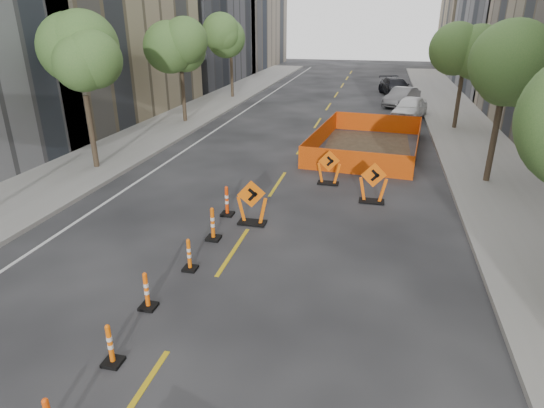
% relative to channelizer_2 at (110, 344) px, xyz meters
% --- Properties ---
extents(ground_plane, '(140.00, 140.00, 0.00)m').
position_rel_channelizer_2_xyz_m(ground_plane, '(0.90, 1.07, -0.47)').
color(ground_plane, black).
extents(sidewalk_left, '(4.00, 90.00, 0.15)m').
position_rel_channelizer_2_xyz_m(sidewalk_left, '(-8.10, 13.07, -0.39)').
color(sidewalk_left, gray).
rests_on(sidewalk_left, ground).
extents(sidewalk_right, '(4.00, 90.00, 0.15)m').
position_rel_channelizer_2_xyz_m(sidewalk_right, '(9.90, 13.07, -0.39)').
color(sidewalk_right, gray).
rests_on(sidewalk_right, ground).
extents(bld_left_d, '(12.00, 16.00, 14.00)m').
position_rel_channelizer_2_xyz_m(bld_left_d, '(-16.10, 40.27, 6.53)').
color(bld_left_d, '#4C4C51').
rests_on(bld_left_d, ground).
extents(bld_right_e, '(12.00, 14.00, 16.00)m').
position_rel_channelizer_2_xyz_m(bld_right_e, '(17.90, 59.67, 7.53)').
color(bld_right_e, tan).
rests_on(bld_right_e, ground).
extents(tree_l_b, '(2.80, 2.80, 5.95)m').
position_rel_channelizer_2_xyz_m(tree_l_b, '(-7.50, 11.07, 4.06)').
color(tree_l_b, '#382B1E').
rests_on(tree_l_b, ground).
extents(tree_l_c, '(2.80, 2.80, 5.95)m').
position_rel_channelizer_2_xyz_m(tree_l_c, '(-7.50, 21.07, 4.06)').
color(tree_l_c, '#382B1E').
rests_on(tree_l_c, ground).
extents(tree_l_d, '(2.80, 2.80, 5.95)m').
position_rel_channelizer_2_xyz_m(tree_l_d, '(-7.50, 31.07, 4.06)').
color(tree_l_d, '#382B1E').
rests_on(tree_l_d, ground).
extents(tree_r_b, '(2.80, 2.80, 5.95)m').
position_rel_channelizer_2_xyz_m(tree_r_b, '(9.30, 13.07, 4.06)').
color(tree_r_b, '#382B1E').
rests_on(tree_r_b, ground).
extents(tree_r_c, '(2.80, 2.80, 5.95)m').
position_rel_channelizer_2_xyz_m(tree_r_c, '(9.30, 23.07, 4.06)').
color(tree_r_c, '#382B1E').
rests_on(tree_r_c, ground).
extents(channelizer_2, '(0.37, 0.37, 0.94)m').
position_rel_channelizer_2_xyz_m(channelizer_2, '(0.00, 0.00, 0.00)').
color(channelizer_2, '#EF610A').
rests_on(channelizer_2, ground).
extents(channelizer_3, '(0.38, 0.38, 0.97)m').
position_rel_channelizer_2_xyz_m(channelizer_3, '(-0.20, 1.88, 0.01)').
color(channelizer_3, '#F75C0A').
rests_on(channelizer_3, ground).
extents(channelizer_4, '(0.37, 0.37, 0.94)m').
position_rel_channelizer_2_xyz_m(channelizer_4, '(0.07, 3.76, -0.00)').
color(channelizer_4, orange).
rests_on(channelizer_4, ground).
extents(channelizer_5, '(0.42, 0.42, 1.07)m').
position_rel_channelizer_2_xyz_m(channelizer_5, '(0.06, 5.64, 0.07)').
color(channelizer_5, '#E55D09').
rests_on(channelizer_5, ground).
extents(channelizer_6, '(0.42, 0.42, 1.07)m').
position_rel_channelizer_2_xyz_m(channelizer_6, '(-0.11, 7.52, 0.07)').
color(channelizer_6, '#E13B09').
rests_on(channelizer_6, ground).
extents(chevron_sign_left, '(1.19, 0.98, 1.54)m').
position_rel_channelizer_2_xyz_m(chevron_sign_left, '(0.93, 7.03, 0.30)').
color(chevron_sign_left, orange).
rests_on(chevron_sign_left, ground).
extents(chevron_sign_center, '(1.08, 0.81, 1.44)m').
position_rel_channelizer_2_xyz_m(chevron_sign_center, '(2.94, 11.52, 0.25)').
color(chevron_sign_center, '#F4600A').
rests_on(chevron_sign_center, ground).
extents(chevron_sign_right, '(1.14, 0.82, 1.55)m').
position_rel_channelizer_2_xyz_m(chevron_sign_right, '(4.76, 9.89, 0.31)').
color(chevron_sign_right, '#FF610A').
rests_on(chevron_sign_right, ground).
extents(safety_fence, '(5.77, 8.92, 1.06)m').
position_rel_channelizer_2_xyz_m(safety_fence, '(4.28, 17.25, 0.06)').
color(safety_fence, '#D54F0B').
rests_on(safety_fence, ground).
extents(parked_car_near, '(2.87, 4.71, 1.50)m').
position_rel_channelizer_2_xyz_m(parked_car_near, '(6.73, 25.68, 0.28)').
color(parked_car_near, white).
rests_on(parked_car_near, ground).
extents(parked_car_mid, '(3.04, 4.47, 1.40)m').
position_rel_channelizer_2_xyz_m(parked_car_mid, '(6.35, 30.60, 0.23)').
color(parked_car_mid, gray).
rests_on(parked_car_mid, ground).
extents(parked_car_far, '(3.37, 5.42, 1.47)m').
position_rel_channelizer_2_xyz_m(parked_car_far, '(5.98, 35.84, 0.26)').
color(parked_car_far, black).
rests_on(parked_car_far, ground).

